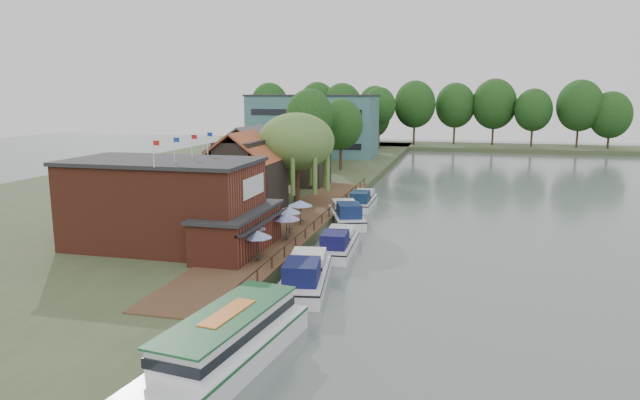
% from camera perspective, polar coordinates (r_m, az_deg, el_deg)
% --- Properties ---
extents(ground, '(260.00, 260.00, 0.00)m').
position_cam_1_polar(ground, '(45.10, 3.70, -6.83)').
color(ground, '#54625F').
rests_on(ground, ground).
extents(land_bank, '(50.00, 140.00, 1.00)m').
position_cam_1_polar(land_bank, '(87.00, -11.72, 1.80)').
color(land_bank, '#384728').
rests_on(land_bank, ground).
extents(quay_deck, '(6.00, 50.00, 0.10)m').
position_cam_1_polar(quay_deck, '(56.04, -2.48, -2.23)').
color(quay_deck, '#47301E').
rests_on(quay_deck, land_bank).
extents(quay_rail, '(0.20, 49.00, 1.00)m').
position_cam_1_polar(quay_rail, '(55.72, 0.32, -1.82)').
color(quay_rail, black).
rests_on(quay_rail, land_bank).
extents(pub, '(20.00, 11.00, 7.30)m').
position_cam_1_polar(pub, '(47.51, -13.30, -0.42)').
color(pub, maroon).
rests_on(pub, land_bank).
extents(hotel_block, '(25.40, 12.40, 12.30)m').
position_cam_1_polar(hotel_block, '(116.36, -0.68, 7.50)').
color(hotel_block, '#38666B').
rests_on(hotel_block, land_bank).
extents(cottage_a, '(8.60, 7.60, 8.50)m').
position_cam_1_polar(cottage_a, '(61.29, -7.74, 2.78)').
color(cottage_a, black).
rests_on(cottage_a, land_bank).
extents(cottage_b, '(9.60, 8.60, 8.50)m').
position_cam_1_polar(cottage_b, '(71.61, -7.00, 3.92)').
color(cottage_b, beige).
rests_on(cottage_b, land_bank).
extents(cottage_c, '(7.60, 7.60, 8.50)m').
position_cam_1_polar(cottage_c, '(78.83, -1.92, 4.61)').
color(cottage_c, black).
rests_on(cottage_c, land_bank).
extents(willow, '(8.60, 8.60, 10.43)m').
position_cam_1_polar(willow, '(64.39, -2.37, 4.11)').
color(willow, '#476B2D').
rests_on(willow, land_bank).
extents(umbrella_0, '(2.29, 2.29, 2.38)m').
position_cam_1_polar(umbrella_0, '(42.97, -6.29, -4.59)').
color(umbrella_0, navy).
rests_on(umbrella_0, quay_deck).
extents(umbrella_1, '(2.06, 2.06, 2.38)m').
position_cam_1_polar(umbrella_1, '(45.67, -6.63, -3.68)').
color(umbrella_1, '#1B4D96').
rests_on(umbrella_1, quay_deck).
extents(umbrella_2, '(2.40, 2.40, 2.38)m').
position_cam_1_polar(umbrella_2, '(48.76, -3.37, -2.70)').
color(umbrella_2, navy).
rests_on(umbrella_2, quay_deck).
extents(umbrella_3, '(2.11, 2.11, 2.38)m').
position_cam_1_polar(umbrella_3, '(51.41, -3.08, -2.00)').
color(umbrella_3, navy).
rests_on(umbrella_3, quay_deck).
extents(umbrella_4, '(2.44, 2.44, 2.38)m').
position_cam_1_polar(umbrella_4, '(54.60, -1.98, -1.24)').
color(umbrella_4, '#1A4D94').
rests_on(umbrella_4, quay_deck).
extents(cruiser_0, '(4.81, 10.65, 2.51)m').
position_cam_1_polar(cruiser_0, '(40.30, -1.48, -7.09)').
color(cruiser_0, silver).
rests_on(cruiser_0, ground).
extents(cruiser_1, '(3.50, 9.49, 2.24)m').
position_cam_1_polar(cruiser_1, '(48.91, 1.84, -4.05)').
color(cruiser_1, silver).
rests_on(cruiser_1, ground).
extents(cruiser_2, '(6.48, 10.69, 2.48)m').
position_cam_1_polar(cruiser_2, '(60.07, 2.66, -1.18)').
color(cruiser_2, silver).
rests_on(cruiser_2, ground).
extents(cruiser_3, '(3.15, 9.36, 2.24)m').
position_cam_1_polar(cruiser_3, '(68.34, 4.25, 0.15)').
color(cruiser_3, silver).
rests_on(cruiser_3, ground).
extents(tour_boat, '(5.52, 13.69, 2.90)m').
position_cam_1_polar(tour_boat, '(29.11, -9.83, -14.03)').
color(tour_boat, silver).
rests_on(tour_boat, ground).
extents(swan, '(0.44, 0.44, 0.44)m').
position_cam_1_polar(swan, '(34.61, -4.22, -12.00)').
color(swan, white).
rests_on(swan, ground).
extents(bank_tree_0, '(7.15, 7.15, 13.21)m').
position_cam_1_polar(bank_tree_0, '(86.93, -1.04, 6.73)').
color(bank_tree_0, '#143811').
rests_on(bank_tree_0, land_bank).
extents(bank_tree_1, '(7.22, 7.22, 11.71)m').
position_cam_1_polar(bank_tree_1, '(93.65, 2.08, 6.55)').
color(bank_tree_1, '#143811').
rests_on(bank_tree_1, land_bank).
extents(bank_tree_2, '(6.31, 6.31, 10.79)m').
position_cam_1_polar(bank_tree_2, '(103.26, 0.33, 6.68)').
color(bank_tree_2, '#143811').
rests_on(bank_tree_2, land_bank).
extents(bank_tree_3, '(7.95, 7.95, 11.35)m').
position_cam_1_polar(bank_tree_3, '(123.75, 3.17, 7.45)').
color(bank_tree_3, '#143811').
rests_on(bank_tree_3, land_bank).
extents(bank_tree_4, '(7.35, 7.35, 13.91)m').
position_cam_1_polar(bank_tree_4, '(130.64, 5.93, 8.14)').
color(bank_tree_4, '#143811').
rests_on(bank_tree_4, land_bank).
extents(bank_tree_5, '(8.70, 8.70, 11.88)m').
position_cam_1_polar(bank_tree_5, '(139.29, 5.22, 7.88)').
color(bank_tree_5, '#143811').
rests_on(bank_tree_5, land_bank).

